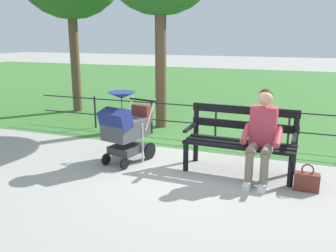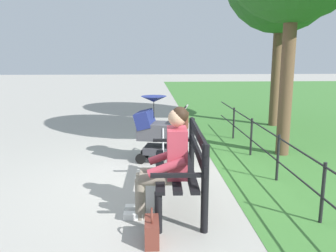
{
  "view_description": "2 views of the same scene",
  "coord_description": "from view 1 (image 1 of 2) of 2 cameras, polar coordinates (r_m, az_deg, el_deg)",
  "views": [
    {
      "loc": [
        -1.5,
        5.03,
        1.99
      ],
      "look_at": [
        0.34,
        0.15,
        0.66
      ],
      "focal_mm": 38.3,
      "sensor_mm": 36.0,
      "label": 1
    },
    {
      "loc": [
        -4.84,
        0.32,
        1.83
      ],
      "look_at": [
        0.26,
        0.03,
        0.79
      ],
      "focal_mm": 37.34,
      "sensor_mm": 36.0,
      "label": 2
    }
  ],
  "objects": [
    {
      "name": "ground_plane",
      "position": [
        5.61,
        3.77,
        -6.52
      ],
      "size": [
        60.0,
        60.0,
        0.0
      ],
      "primitive_type": "plane",
      "color": "#9E9B93"
    },
    {
      "name": "stroller",
      "position": [
        5.68,
        -6.76,
        -0.06
      ],
      "size": [
        0.68,
        0.97,
        1.15
      ],
      "color": "black",
      "rests_on": "ground"
    },
    {
      "name": "park_fence",
      "position": [
        6.9,
        9.9,
        0.93
      ],
      "size": [
        8.09,
        0.04,
        0.7
      ],
      "color": "black",
      "rests_on": "ground"
    },
    {
      "name": "grass_lawn",
      "position": [
        14.05,
        14.34,
        5.72
      ],
      "size": [
        40.0,
        16.0,
        0.01
      ],
      "primitive_type": "cube",
      "color": "#3D7533",
      "rests_on": "ground"
    },
    {
      "name": "park_bench",
      "position": [
        5.41,
        11.53,
        -1.74
      ],
      "size": [
        1.62,
        0.65,
        0.96
      ],
      "color": "black",
      "rests_on": "ground"
    },
    {
      "name": "person_on_bench",
      "position": [
        5.12,
        14.73,
        -1.08
      ],
      "size": [
        0.54,
        0.74,
        1.28
      ],
      "color": "slate",
      "rests_on": "ground"
    },
    {
      "name": "handbag",
      "position": [
        5.09,
        21.19,
        -8.21
      ],
      "size": [
        0.32,
        0.14,
        0.37
      ],
      "color": "brown",
      "rests_on": "ground"
    }
  ]
}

